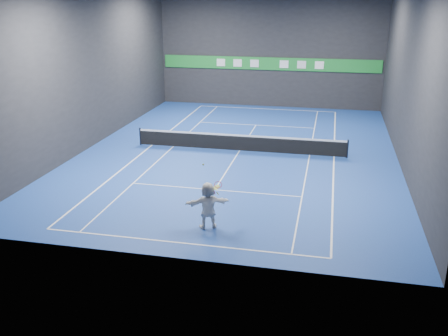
% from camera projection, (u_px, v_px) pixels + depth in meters
% --- Properties ---
extents(ground, '(26.00, 26.00, 0.00)m').
position_uv_depth(ground, '(239.00, 151.00, 29.53)').
color(ground, navy).
rests_on(ground, ground).
extents(wall_back, '(18.00, 0.10, 9.00)m').
position_uv_depth(wall_back, '(270.00, 51.00, 40.06)').
color(wall_back, '#232326').
rests_on(wall_back, ground).
extents(wall_front, '(18.00, 0.10, 9.00)m').
position_uv_depth(wall_front, '(167.00, 134.00, 16.05)').
color(wall_front, '#232326').
rests_on(wall_front, ground).
extents(wall_left, '(0.10, 26.00, 9.00)m').
position_uv_depth(wall_left, '(93.00, 70.00, 29.86)').
color(wall_left, '#232326').
rests_on(wall_left, ground).
extents(wall_right, '(0.10, 26.00, 9.00)m').
position_uv_depth(wall_right, '(408.00, 80.00, 26.25)').
color(wall_right, '#232326').
rests_on(wall_right, ground).
extents(baseline_near, '(10.98, 0.08, 0.01)m').
position_uv_depth(baseline_near, '(181.00, 243.00, 18.55)').
color(baseline_near, white).
rests_on(baseline_near, ground).
extents(baseline_far, '(10.98, 0.08, 0.01)m').
position_uv_depth(baseline_far, '(266.00, 109.00, 40.51)').
color(baseline_far, white).
rests_on(baseline_far, ground).
extents(sideline_doubles_left, '(0.08, 23.78, 0.01)m').
position_uv_depth(sideline_doubles_left, '(152.00, 145.00, 30.63)').
color(sideline_doubles_left, white).
rests_on(sideline_doubles_left, ground).
extents(sideline_doubles_right, '(0.08, 23.78, 0.01)m').
position_uv_depth(sideline_doubles_right, '(334.00, 157.00, 28.42)').
color(sideline_doubles_right, white).
rests_on(sideline_doubles_right, ground).
extents(sideline_singles_left, '(0.06, 23.78, 0.01)m').
position_uv_depth(sideline_singles_left, '(173.00, 147.00, 30.35)').
color(sideline_singles_left, white).
rests_on(sideline_singles_left, ground).
extents(sideline_singles_right, '(0.06, 23.78, 0.01)m').
position_uv_depth(sideline_singles_right, '(310.00, 155.00, 28.70)').
color(sideline_singles_right, white).
rests_on(sideline_singles_right, ground).
extents(service_line_near, '(8.23, 0.06, 0.01)m').
position_uv_depth(service_line_near, '(215.00, 190.00, 23.62)').
color(service_line_near, white).
rests_on(service_line_near, ground).
extents(service_line_far, '(8.23, 0.06, 0.01)m').
position_uv_depth(service_line_far, '(256.00, 125.00, 35.44)').
color(service_line_far, white).
rests_on(service_line_far, ground).
extents(center_service_line, '(0.06, 12.80, 0.01)m').
position_uv_depth(center_service_line, '(239.00, 151.00, 29.53)').
color(center_service_line, white).
rests_on(center_service_line, ground).
extents(player, '(1.84, 1.22, 1.90)m').
position_uv_depth(player, '(208.00, 205.00, 19.48)').
color(player, white).
rests_on(player, ground).
extents(tennis_ball, '(0.07, 0.07, 0.07)m').
position_uv_depth(tennis_ball, '(203.00, 165.00, 19.19)').
color(tennis_ball, yellow).
rests_on(tennis_ball, player).
extents(tennis_net, '(12.50, 0.10, 1.07)m').
position_uv_depth(tennis_net, '(240.00, 142.00, 29.35)').
color(tennis_net, black).
rests_on(tennis_net, ground).
extents(sponsor_banner, '(17.64, 0.11, 1.00)m').
position_uv_depth(sponsor_banner, '(269.00, 64.00, 40.33)').
color(sponsor_banner, '#1E8B31').
rests_on(sponsor_banner, wall_back).
extents(tennis_racket, '(0.45, 0.34, 0.60)m').
position_uv_depth(tennis_racket, '(218.00, 186.00, 19.19)').
color(tennis_racket, red).
rests_on(tennis_racket, player).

